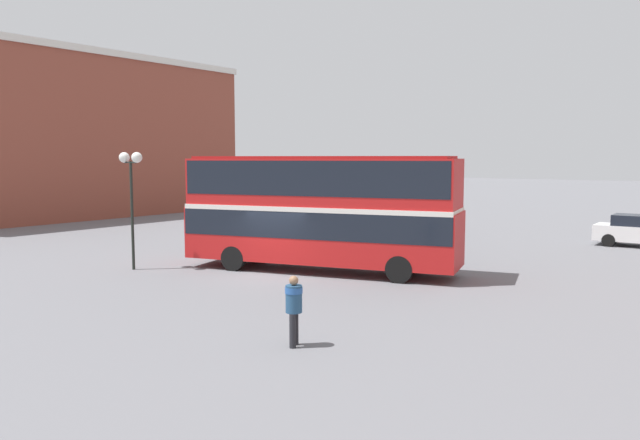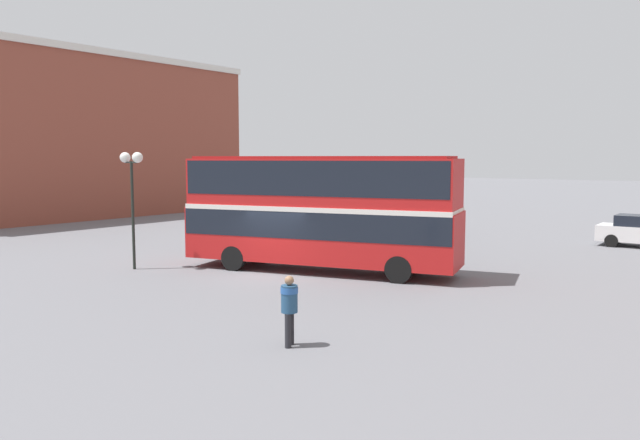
# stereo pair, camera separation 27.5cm
# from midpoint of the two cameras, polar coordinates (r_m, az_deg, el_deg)

# --- Properties ---
(ground_plane) EXTENTS (240.00, 240.00, 0.00)m
(ground_plane) POSITION_cam_midpoint_polar(r_m,az_deg,el_deg) (24.83, -4.92, -5.12)
(ground_plane) COLOR slate
(building_row_left) EXTENTS (11.44, 28.62, 12.77)m
(building_row_left) POSITION_cam_midpoint_polar(r_m,az_deg,el_deg) (54.46, -22.86, 7.09)
(building_row_left) COLOR brown
(building_row_left) RESTS_ON ground_plane
(double_decker_bus) EXTENTS (11.59, 5.55, 4.72)m
(double_decker_bus) POSITION_cam_midpoint_polar(r_m,az_deg,el_deg) (25.37, -0.31, 1.30)
(double_decker_bus) COLOR red
(double_decker_bus) RESTS_ON ground_plane
(pedestrian_foreground) EXTENTS (0.58, 0.58, 1.77)m
(pedestrian_foreground) POSITION_cam_midpoint_polar(r_m,az_deg,el_deg) (15.49, -2.92, -7.61)
(pedestrian_foreground) COLOR #232328
(pedestrian_foreground) RESTS_ON ground_plane
(parked_car_kerb_near) EXTENTS (4.44, 1.89, 1.65)m
(parked_car_kerb_near) POSITION_cam_midpoint_polar(r_m,az_deg,el_deg) (38.16, 7.71, -0.11)
(parked_car_kerb_near) COLOR black
(parked_car_kerb_near) RESTS_ON ground_plane
(parked_car_kerb_far) EXTENTS (4.41, 2.03, 1.67)m
(parked_car_kerb_far) POSITION_cam_midpoint_polar(r_m,az_deg,el_deg) (36.63, 26.97, -0.89)
(parked_car_kerb_far) COLOR silver
(parked_car_kerb_far) RESTS_ON ground_plane
(street_lamp_twin_globe) EXTENTS (1.28, 0.44, 4.89)m
(street_lamp_twin_globe) POSITION_cam_midpoint_polar(r_m,az_deg,el_deg) (26.93, -17.18, 4.07)
(street_lamp_twin_globe) COLOR black
(street_lamp_twin_globe) RESTS_ON ground_plane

